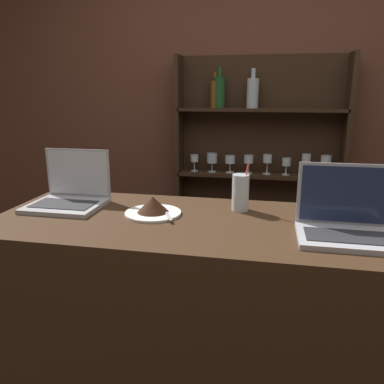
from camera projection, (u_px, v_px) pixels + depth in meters
bar_counter at (238, 348)px, 1.50m from camera, size 1.89×0.63×1.06m
back_wall at (257, 119)px, 2.61m from camera, size 7.00×0.06×2.70m
back_shelf at (256, 179)px, 2.64m from camera, size 1.14×0.18×1.77m
laptop_near at (70, 194)px, 1.58m from camera, size 0.29×0.25×0.23m
laptop_far at (347, 222)px, 1.23m from camera, size 0.32×0.22×0.23m
cake_plate at (153, 207)px, 1.46m from camera, size 0.22×0.22×0.07m
water_glass at (240, 192)px, 1.50m from camera, size 0.07×0.07×0.20m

